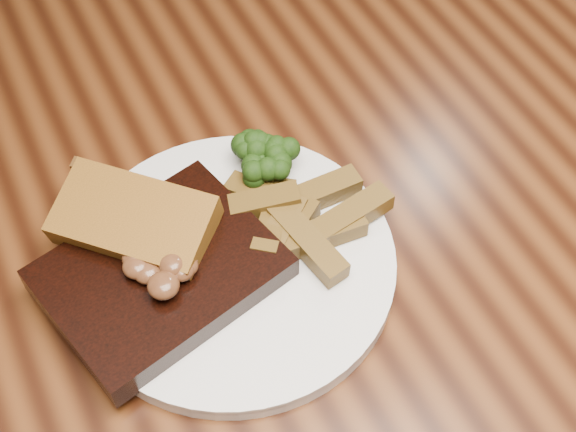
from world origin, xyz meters
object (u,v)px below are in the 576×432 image
object	(u,v)px
plate	(234,264)
potato_wedges	(305,210)
dining_table	(286,282)
garlic_bread	(138,235)
steak	(161,274)

from	to	relation	value
plate	potato_wedges	size ratio (longest dim) A/B	2.51
dining_table	plate	bearing A→B (deg)	-160.92
dining_table	garlic_bread	xyz separation A→B (m)	(-0.12, 0.03, 0.12)
steak	potato_wedges	distance (m)	0.13
potato_wedges	plate	bearing A→B (deg)	-170.53
steak	garlic_bread	distance (m)	0.04
plate	potato_wedges	xyz separation A→B (m)	(0.07, 0.01, 0.02)
garlic_bread	potato_wedges	distance (m)	0.14
garlic_bread	potato_wedges	xyz separation A→B (m)	(0.13, -0.04, -0.00)
steak	dining_table	bearing A→B (deg)	-6.98
steak	potato_wedges	xyz separation A→B (m)	(0.13, 0.01, -0.00)
garlic_bread	dining_table	bearing A→B (deg)	32.26
plate	dining_table	bearing A→B (deg)	19.08
dining_table	steak	world-z (taller)	steak
dining_table	steak	size ratio (longest dim) A/B	9.19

